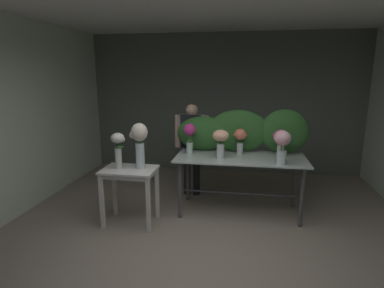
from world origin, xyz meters
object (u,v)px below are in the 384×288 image
object	(u,v)px
side_table_white	(130,177)
florist	(192,140)
vase_blush_stock	(282,144)
vase_magenta_peonies	(190,135)
vase_fuchsia_hydrangea	(281,140)
vase_cream_lisianthus_tall	(139,141)
display_table_glass	(240,166)
vase_white_roses_tall	(118,147)
vase_peach_ranunculus	(220,140)
vase_coral_dahlias	(240,139)

from	to	relation	value
side_table_white	florist	distance (m)	1.40
side_table_white	vase_blush_stock	size ratio (longest dim) A/B	1.73
vase_magenta_peonies	florist	bearing A→B (deg)	96.10
vase_fuchsia_hydrangea	vase_cream_lisianthus_tall	bearing A→B (deg)	-162.07
display_table_glass	vase_white_roses_tall	world-z (taller)	vase_white_roses_tall
vase_white_roses_tall	vase_peach_ranunculus	bearing A→B (deg)	19.19
side_table_white	vase_peach_ranunculus	world-z (taller)	vase_peach_ranunculus
display_table_glass	florist	size ratio (longest dim) A/B	1.19
side_table_white	vase_fuchsia_hydrangea	world-z (taller)	vase_fuchsia_hydrangea
vase_blush_stock	vase_magenta_peonies	distance (m)	1.35
side_table_white	florist	world-z (taller)	florist
side_table_white	vase_fuchsia_hydrangea	bearing A→B (deg)	18.07
display_table_glass	florist	xyz separation A→B (m)	(-0.82, 0.59, 0.24)
vase_fuchsia_hydrangea	vase_white_roses_tall	world-z (taller)	vase_white_roses_tall
display_table_glass	vase_blush_stock	distance (m)	0.75
vase_white_roses_tall	side_table_white	bearing A→B (deg)	-0.10
vase_peach_ranunculus	vase_cream_lisianthus_tall	bearing A→B (deg)	-158.54
vase_peach_ranunculus	vase_blush_stock	bearing A→B (deg)	-11.61
display_table_glass	florist	distance (m)	1.04
vase_fuchsia_hydrangea	vase_coral_dahlias	size ratio (longest dim) A/B	1.04
florist	vase_magenta_peonies	bearing A→B (deg)	-83.90
florist	vase_fuchsia_hydrangea	distance (m)	1.50
vase_peach_ranunculus	vase_white_roses_tall	bearing A→B (deg)	-160.81
florist	vase_fuchsia_hydrangea	xyz separation A→B (m)	(1.39, -0.53, 0.16)
florist	vase_coral_dahlias	xyz separation A→B (m)	(0.81, -0.45, 0.14)
vase_blush_stock	display_table_glass	bearing A→B (deg)	150.29
vase_peach_ranunculus	vase_magenta_peonies	bearing A→B (deg)	159.08
florist	vase_magenta_peonies	world-z (taller)	florist
side_table_white	vase_coral_dahlias	xyz separation A→B (m)	(1.48, 0.75, 0.44)
vase_blush_stock	vase_peach_ranunculus	bearing A→B (deg)	168.39
side_table_white	vase_peach_ranunculus	distance (m)	1.37
vase_blush_stock	vase_white_roses_tall	xyz separation A→B (m)	(-2.17, -0.30, -0.05)
vase_fuchsia_hydrangea	vase_peach_ranunculus	world-z (taller)	vase_peach_ranunculus
side_table_white	vase_peach_ranunculus	size ratio (longest dim) A/B	1.91
vase_coral_dahlias	vase_magenta_peonies	bearing A→B (deg)	-172.39
side_table_white	vase_white_roses_tall	xyz separation A→B (m)	(-0.14, 0.00, 0.42)
florist	vase_fuchsia_hydrangea	world-z (taller)	florist
vase_coral_dahlias	vase_blush_stock	bearing A→B (deg)	-39.24
side_table_white	florist	xyz separation A→B (m)	(0.66, 1.20, 0.30)
side_table_white	vase_blush_stock	bearing A→B (deg)	8.31
vase_blush_stock	vase_fuchsia_hydrangea	distance (m)	0.38
florist	vase_magenta_peonies	xyz separation A→B (m)	(0.06, -0.55, 0.18)
side_table_white	vase_magenta_peonies	world-z (taller)	vase_magenta_peonies
vase_fuchsia_hydrangea	vase_white_roses_tall	bearing A→B (deg)	-163.04
vase_fuchsia_hydrangea	vase_magenta_peonies	distance (m)	1.33
side_table_white	vase_coral_dahlias	size ratio (longest dim) A/B	2.04
side_table_white	vase_magenta_peonies	xyz separation A→B (m)	(0.72, 0.65, 0.48)
florist	vase_cream_lisianthus_tall	bearing A→B (deg)	-114.44
side_table_white	vase_fuchsia_hydrangea	xyz separation A→B (m)	(2.06, 0.67, 0.46)
vase_coral_dahlias	vase_white_roses_tall	distance (m)	1.78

